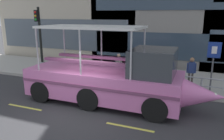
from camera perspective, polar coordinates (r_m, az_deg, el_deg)
ground_plane at (r=9.67m, az=-8.00°, el=-10.00°), size 120.00×120.00×0.00m
sidewalk at (r=14.48m, az=2.88°, el=-1.23°), size 32.00×4.80×0.18m
curb_edge at (r=12.24m, az=-0.87°, el=-4.12°), size 32.00×0.18×0.18m
lane_centreline at (r=9.09m, az=-10.34°, el=-11.71°), size 25.80×0.12×0.01m
curb_guardrail at (r=12.08m, az=3.46°, el=-1.23°), size 11.82×0.09×0.81m
traffic_light_pole at (r=15.19m, az=-18.34°, el=8.97°), size 0.24×0.46×4.23m
parking_sign at (r=11.78m, az=24.83°, el=2.76°), size 0.60×0.12×2.49m
leaned_bicycle at (r=14.99m, az=-15.50°, el=0.65°), size 1.74×0.46×0.96m
duck_tour_boat at (r=9.82m, az=0.32°, el=-2.52°), size 8.73×2.49×3.46m
pedestrian_near_bow at (r=12.11m, az=19.90°, el=0.07°), size 0.47×0.22×1.62m
pedestrian_mid_left at (r=13.16m, az=1.75°, el=1.69°), size 0.43×0.21×1.50m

